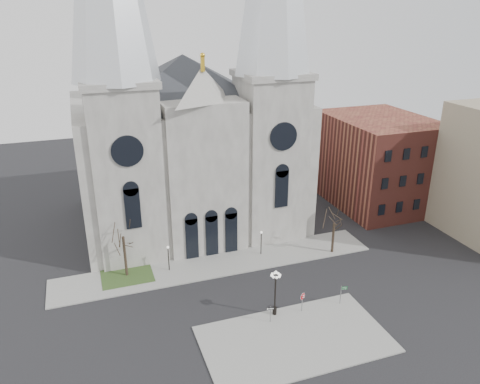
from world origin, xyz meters
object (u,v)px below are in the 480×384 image
object	(u,v)px
globe_lamp	(275,287)
street_name_sign	(342,293)
one_way_sign	(270,311)
stop_sign	(302,298)

from	to	relation	value
globe_lamp	street_name_sign	bearing A→B (deg)	-4.88
one_way_sign	street_name_sign	world-z (taller)	street_name_sign
globe_lamp	street_name_sign	xyz separation A→B (m)	(7.49, -0.64, -1.96)
street_name_sign	globe_lamp	bearing A→B (deg)	-170.56
stop_sign	one_way_sign	size ratio (longest dim) A/B	1.21
globe_lamp	one_way_sign	xyz separation A→B (m)	(-0.93, -1.06, -1.98)
stop_sign	street_name_sign	world-z (taller)	stop_sign
one_way_sign	street_name_sign	bearing A→B (deg)	16.53
one_way_sign	globe_lamp	bearing A→B (deg)	62.42
stop_sign	street_name_sign	distance (m)	4.60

